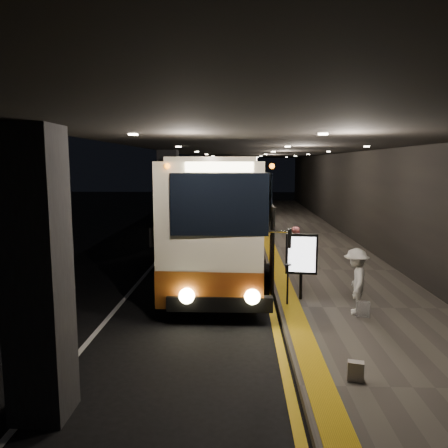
{
  "coord_description": "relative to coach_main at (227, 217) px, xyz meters",
  "views": [
    {
      "loc": [
        1.49,
        -14.17,
        3.85
      ],
      "look_at": [
        0.92,
        1.27,
        1.7
      ],
      "focal_mm": 35.0,
      "sensor_mm": 36.0,
      "label": 1
    }
  ],
  "objects": [
    {
      "name": "coach_second",
      "position": [
        -0.03,
        16.3,
        0.02
      ],
      "size": [
        3.24,
        12.64,
        3.94
      ],
      "rotation": [
        0.0,
        0.0,
        -0.05
      ],
      "color": "beige",
      "rests_on": "ground"
    },
    {
      "name": "tactile_strip",
      "position": [
        1.83,
        3.15,
        -1.71
      ],
      "size": [
        0.5,
        50.0,
        0.01
      ],
      "primitive_type": "cube",
      "color": "gold",
      "rests_on": "sidewalk"
    },
    {
      "name": "stanchion_post",
      "position": [
        1.73,
        -4.85,
        -1.18
      ],
      "size": [
        0.05,
        0.05,
        1.08
      ],
      "primitive_type": "cylinder",
      "color": "black",
      "rests_on": "sidewalk"
    },
    {
      "name": "lane_line_white",
      "position": [
        -2.82,
        3.15,
        -1.86
      ],
      "size": [
        0.12,
        50.0,
        0.01
      ],
      "primitive_type": "cube",
      "color": "silver",
      "rests_on": "ground"
    },
    {
      "name": "kerb_stripe_yellow",
      "position": [
        1.33,
        3.15,
        -1.86
      ],
      "size": [
        0.18,
        50.0,
        0.01
      ],
      "primitive_type": "cube",
      "color": "gold",
      "rests_on": "ground"
    },
    {
      "name": "bag_polka",
      "position": [
        3.47,
        -5.7,
        -1.53
      ],
      "size": [
        0.34,
        0.2,
        0.38
      ],
      "primitive_type": "cube",
      "rotation": [
        0.0,
        0.0,
        -0.2
      ],
      "color": "black",
      "rests_on": "sidewalk"
    },
    {
      "name": "info_sign",
      "position": [
        2.15,
        -4.36,
        -0.49
      ],
      "size": [
        0.86,
        0.21,
        1.82
      ],
      "rotation": [
        0.0,
        0.0,
        -0.12
      ],
      "color": "black",
      "rests_on": "sidewalk"
    },
    {
      "name": "terminal_wall",
      "position": [
        5.98,
        3.15,
        1.13
      ],
      "size": [
        0.1,
        50.0,
        6.0
      ],
      "primitive_type": "cube",
      "color": "black",
      "rests_on": "ground"
    },
    {
      "name": "support_columns",
      "position": [
        -2.52,
        2.15,
        0.33
      ],
      "size": [
        0.8,
        24.8,
        4.4
      ],
      "color": "black",
      "rests_on": "ground"
    },
    {
      "name": "passenger_waiting_white",
      "position": [
        3.34,
        -5.43,
        -0.9
      ],
      "size": [
        0.71,
        1.14,
        1.64
      ],
      "primitive_type": "imported",
      "rotation": [
        0.0,
        0.0,
        -1.8
      ],
      "color": "silver",
      "rests_on": "sidewalk"
    },
    {
      "name": "canopy",
      "position": [
        1.48,
        3.15,
        2.73
      ],
      "size": [
        9.0,
        50.0,
        0.4
      ],
      "primitive_type": "cube",
      "color": "black",
      "rests_on": "support_columns"
    },
    {
      "name": "coach_third",
      "position": [
        -0.16,
        28.1,
        -0.02
      ],
      "size": [
        3.19,
        12.36,
        3.85
      ],
      "rotation": [
        0.0,
        0.0,
        -0.05
      ],
      "color": "beige",
      "rests_on": "ground"
    },
    {
      "name": "ground",
      "position": [
        -1.02,
        -1.85,
        -1.87
      ],
      "size": [
        90.0,
        90.0,
        0.0
      ],
      "primitive_type": "plane",
      "color": "black"
    },
    {
      "name": "bag_plain",
      "position": [
        2.47,
        -8.89,
        -1.55
      ],
      "size": [
        0.3,
        0.22,
        0.34
      ],
      "primitive_type": "cube",
      "rotation": [
        0.0,
        0.0,
        -0.24
      ],
      "color": "#AFA8A4",
      "rests_on": "sidewalk"
    },
    {
      "name": "coach_main",
      "position": [
        0.0,
        0.0,
        0.0
      ],
      "size": [
        3.08,
        12.57,
        3.89
      ],
      "rotation": [
        0.0,
        0.0,
        -0.04
      ],
      "color": "beige",
      "rests_on": "ground"
    },
    {
      "name": "sidewalk",
      "position": [
        3.73,
        3.15,
        -1.79
      ],
      "size": [
        4.5,
        50.0,
        0.15
      ],
      "primitive_type": "cube",
      "color": "#514C44",
      "rests_on": "ground"
    },
    {
      "name": "passenger_boarding",
      "position": [
        2.41,
        -1.4,
        -0.92
      ],
      "size": [
        0.54,
        0.67,
        1.59
      ],
      "primitive_type": "imported",
      "rotation": [
        0.0,
        0.0,
        1.27
      ],
      "color": "#C25A60",
      "rests_on": "sidewalk"
    }
  ]
}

